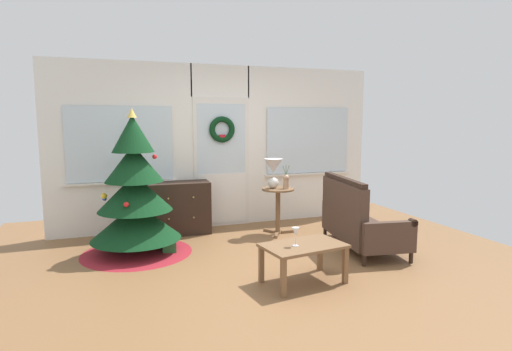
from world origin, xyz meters
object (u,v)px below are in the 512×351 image
object	(u,v)px
flower_vase	(286,181)
coffee_table	(303,250)
christmas_tree	(135,201)
wine_glass	(296,232)
table_lamp	(273,169)
settee_sofa	(357,221)
side_table	(278,202)
gift_box	(169,248)
dresser_cabinet	(179,208)

from	to	relation	value
flower_vase	coffee_table	xyz separation A→B (m)	(-0.58, -1.79, -0.46)
christmas_tree	flower_vase	distance (m)	2.17
wine_glass	table_lamp	bearing A→B (deg)	74.70
settee_sofa	coffee_table	bearing A→B (deg)	-145.06
christmas_tree	wine_glass	size ratio (longest dim) A/B	9.46
side_table	coffee_table	world-z (taller)	side_table
coffee_table	table_lamp	bearing A→B (deg)	77.45
christmas_tree	side_table	world-z (taller)	christmas_tree
gift_box	table_lamp	bearing A→B (deg)	15.74
dresser_cabinet	flower_vase	xyz separation A→B (m)	(1.48, -0.59, 0.42)
dresser_cabinet	settee_sofa	bearing A→B (deg)	-36.60
christmas_tree	dresser_cabinet	bearing A→B (deg)	48.53
side_table	gift_box	world-z (taller)	side_table
dresser_cabinet	gift_box	distance (m)	1.04
side_table	flower_vase	size ratio (longest dim) A/B	1.97
flower_vase	settee_sofa	bearing A→B (deg)	-57.79
side_table	flower_vase	xyz separation A→B (m)	(0.10, -0.06, 0.32)
side_table	gift_box	distance (m)	1.77
wine_glass	gift_box	xyz separation A→B (m)	(-1.09, 1.45, -0.47)
table_lamp	coffee_table	world-z (taller)	table_lamp
table_lamp	gift_box	distance (m)	1.90
table_lamp	gift_box	xyz separation A→B (m)	(-1.62, -0.46, -0.89)
settee_sofa	christmas_tree	bearing A→B (deg)	164.16
wine_glass	christmas_tree	bearing A→B (deg)	132.07
dresser_cabinet	settee_sofa	world-z (taller)	settee_sofa
table_lamp	flower_vase	xyz separation A→B (m)	(0.16, -0.10, -0.17)
flower_vase	side_table	bearing A→B (deg)	149.04
table_lamp	gift_box	size ratio (longest dim) A/B	2.61
dresser_cabinet	flower_vase	world-z (taller)	flower_vase
christmas_tree	wine_glass	distance (m)	2.20
settee_sofa	wine_glass	bearing A→B (deg)	-146.54
christmas_tree	dresser_cabinet	xyz separation A→B (m)	(0.68, 0.76, -0.28)
table_lamp	flower_vase	distance (m)	0.25
side_table	settee_sofa	bearing A→B (deg)	-55.36
flower_vase	wine_glass	world-z (taller)	flower_vase
coffee_table	gift_box	xyz separation A→B (m)	(-1.20, 1.43, -0.27)
christmas_tree	settee_sofa	world-z (taller)	christmas_tree
christmas_tree	coffee_table	bearing A→B (deg)	-45.59
settee_sofa	coffee_table	world-z (taller)	settee_sofa
settee_sofa	side_table	xyz separation A→B (m)	(-0.70, 1.02, 0.11)
christmas_tree	coffee_table	distance (m)	2.28
settee_sofa	wine_glass	size ratio (longest dim) A/B	7.80
dresser_cabinet	side_table	distance (m)	1.48
table_lamp	coffee_table	bearing A→B (deg)	-102.55
gift_box	coffee_table	bearing A→B (deg)	-50.08
settee_sofa	flower_vase	size ratio (longest dim) A/B	4.34
dresser_cabinet	side_table	world-z (taller)	dresser_cabinet
christmas_tree	wine_glass	world-z (taller)	christmas_tree
dresser_cabinet	gift_box	xyz separation A→B (m)	(-0.30, -0.94, -0.31)
settee_sofa	side_table	size ratio (longest dim) A/B	2.20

